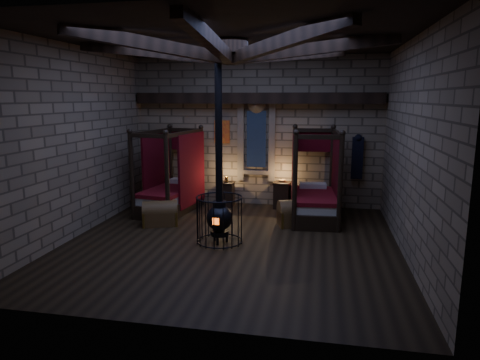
% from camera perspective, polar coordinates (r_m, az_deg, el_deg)
% --- Properties ---
extents(room, '(7.02, 7.02, 4.29)m').
position_cam_1_polar(room, '(8.88, -1.16, 15.31)').
color(room, black).
rests_on(room, ground).
extents(bed_left, '(1.42, 2.25, 2.21)m').
position_cam_1_polar(bed_left, '(11.83, -9.16, -1.51)').
color(bed_left, black).
rests_on(bed_left, ground).
extents(bed_right, '(1.29, 2.23, 2.25)m').
position_cam_1_polar(bed_right, '(11.12, 9.83, -2.28)').
color(bed_right, black).
rests_on(bed_right, ground).
extents(trunk_left, '(0.96, 0.77, 0.61)m').
position_cam_1_polar(trunk_left, '(10.64, -10.58, -4.49)').
color(trunk_left, brown).
rests_on(trunk_left, ground).
extents(trunk_right, '(1.01, 0.80, 0.64)m').
position_cam_1_polar(trunk_right, '(10.51, 7.55, -4.51)').
color(trunk_right, brown).
rests_on(trunk_right, ground).
extents(nightstand_left, '(0.44, 0.42, 0.86)m').
position_cam_1_polar(nightstand_left, '(12.22, -1.81, -1.85)').
color(nightstand_left, black).
rests_on(nightstand_left, ground).
extents(nightstand_right, '(0.51, 0.49, 0.82)m').
position_cam_1_polar(nightstand_right, '(12.04, 5.64, -2.00)').
color(nightstand_right, black).
rests_on(nightstand_right, ground).
extents(stove, '(0.99, 0.99, 4.05)m').
position_cam_1_polar(stove, '(9.12, -2.75, -4.67)').
color(stove, black).
rests_on(stove, ground).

